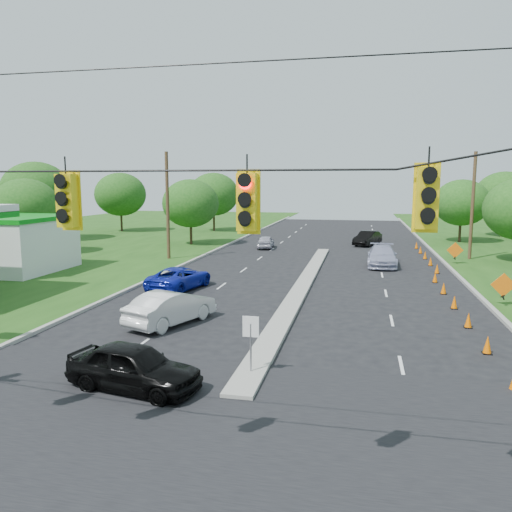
# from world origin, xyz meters

# --- Properties ---
(ground) EXTENTS (160.00, 160.00, 0.00)m
(ground) POSITION_xyz_m (0.00, 0.00, 0.00)
(ground) COLOR black
(ground) RESTS_ON ground
(cross_street) EXTENTS (160.00, 14.00, 0.02)m
(cross_street) POSITION_xyz_m (0.00, 0.00, 0.00)
(cross_street) COLOR black
(cross_street) RESTS_ON ground
(curb_left) EXTENTS (0.25, 110.00, 0.16)m
(curb_left) POSITION_xyz_m (-10.10, 30.00, 0.00)
(curb_left) COLOR gray
(curb_left) RESTS_ON ground
(curb_right) EXTENTS (0.25, 110.00, 0.16)m
(curb_right) POSITION_xyz_m (10.10, 30.00, 0.00)
(curb_right) COLOR gray
(curb_right) RESTS_ON ground
(median) EXTENTS (1.00, 34.00, 0.18)m
(median) POSITION_xyz_m (0.00, 21.00, 0.00)
(median) COLOR gray
(median) RESTS_ON ground
(median_sign) EXTENTS (0.55, 0.06, 2.05)m
(median_sign) POSITION_xyz_m (0.00, 6.00, 1.46)
(median_sign) COLOR gray
(median_sign) RESTS_ON ground
(signal_span) EXTENTS (25.60, 0.32, 9.00)m
(signal_span) POSITION_xyz_m (-0.05, -1.00, 4.97)
(signal_span) COLOR #422D1C
(signal_span) RESTS_ON ground
(utility_pole_far_left) EXTENTS (0.28, 0.28, 9.00)m
(utility_pole_far_left) POSITION_xyz_m (-12.50, 30.00, 4.50)
(utility_pole_far_left) COLOR #422D1C
(utility_pole_far_left) RESTS_ON ground
(utility_pole_far_right) EXTENTS (0.28, 0.28, 9.00)m
(utility_pole_far_right) POSITION_xyz_m (12.50, 35.00, 4.50)
(utility_pole_far_right) COLOR #422D1C
(utility_pole_far_right) RESTS_ON ground
(cone_2) EXTENTS (0.32, 0.32, 0.70)m
(cone_2) POSITION_xyz_m (8.26, 10.00, 0.35)
(cone_2) COLOR #F46600
(cone_2) RESTS_ON ground
(cone_3) EXTENTS (0.32, 0.32, 0.70)m
(cone_3) POSITION_xyz_m (8.26, 13.50, 0.35)
(cone_3) COLOR #F46600
(cone_3) RESTS_ON ground
(cone_4) EXTENTS (0.32, 0.32, 0.70)m
(cone_4) POSITION_xyz_m (8.26, 17.00, 0.35)
(cone_4) COLOR #F46600
(cone_4) RESTS_ON ground
(cone_5) EXTENTS (0.32, 0.32, 0.70)m
(cone_5) POSITION_xyz_m (8.26, 20.50, 0.35)
(cone_5) COLOR #F46600
(cone_5) RESTS_ON ground
(cone_6) EXTENTS (0.32, 0.32, 0.70)m
(cone_6) POSITION_xyz_m (8.26, 24.00, 0.35)
(cone_6) COLOR #F46600
(cone_6) RESTS_ON ground
(cone_7) EXTENTS (0.32, 0.32, 0.70)m
(cone_7) POSITION_xyz_m (8.86, 27.50, 0.35)
(cone_7) COLOR #F46600
(cone_7) RESTS_ON ground
(cone_8) EXTENTS (0.32, 0.32, 0.70)m
(cone_8) POSITION_xyz_m (8.86, 31.00, 0.35)
(cone_8) COLOR #F46600
(cone_8) RESTS_ON ground
(cone_9) EXTENTS (0.32, 0.32, 0.70)m
(cone_9) POSITION_xyz_m (8.86, 34.50, 0.35)
(cone_9) COLOR #F46600
(cone_9) RESTS_ON ground
(cone_10) EXTENTS (0.32, 0.32, 0.70)m
(cone_10) POSITION_xyz_m (8.86, 38.00, 0.35)
(cone_10) COLOR #F46600
(cone_10) RESTS_ON ground
(cone_11) EXTENTS (0.32, 0.32, 0.70)m
(cone_11) POSITION_xyz_m (8.86, 41.50, 0.35)
(cone_11) COLOR #F46600
(cone_11) RESTS_ON ground
(work_sign_1) EXTENTS (1.27, 0.58, 1.37)m
(work_sign_1) POSITION_xyz_m (10.80, 18.00, 1.09)
(work_sign_1) COLOR black
(work_sign_1) RESTS_ON ground
(work_sign_2) EXTENTS (1.27, 0.58, 1.37)m
(work_sign_2) POSITION_xyz_m (10.80, 32.00, 1.09)
(work_sign_2) COLOR black
(work_sign_2) RESTS_ON ground
(tree_2) EXTENTS (5.88, 5.88, 6.86)m
(tree_2) POSITION_xyz_m (-26.00, 30.00, 4.34)
(tree_2) COLOR black
(tree_2) RESTS_ON ground
(tree_3) EXTENTS (7.56, 7.56, 8.82)m
(tree_3) POSITION_xyz_m (-32.00, 40.00, 5.58)
(tree_3) COLOR black
(tree_3) RESTS_ON ground
(tree_4) EXTENTS (6.72, 6.72, 7.84)m
(tree_4) POSITION_xyz_m (-28.00, 52.00, 4.96)
(tree_4) COLOR black
(tree_4) RESTS_ON ground
(tree_5) EXTENTS (5.88, 5.88, 6.86)m
(tree_5) POSITION_xyz_m (-14.00, 40.00, 4.34)
(tree_5) COLOR black
(tree_5) RESTS_ON ground
(tree_6) EXTENTS (6.72, 6.72, 7.84)m
(tree_6) POSITION_xyz_m (-16.00, 55.00, 4.96)
(tree_6) COLOR black
(tree_6) RESTS_ON ground
(tree_11) EXTENTS (6.72, 6.72, 7.84)m
(tree_11) POSITION_xyz_m (20.00, 55.00, 4.96)
(tree_11) COLOR black
(tree_11) RESTS_ON ground
(tree_12) EXTENTS (5.88, 5.88, 6.86)m
(tree_12) POSITION_xyz_m (14.00, 48.00, 4.34)
(tree_12) COLOR black
(tree_12) RESTS_ON ground
(black_sedan) EXTENTS (4.58, 2.52, 1.48)m
(black_sedan) POSITION_xyz_m (-3.31, 4.15, 0.74)
(black_sedan) COLOR black
(black_sedan) RESTS_ON ground
(white_sedan) EXTENTS (3.20, 4.96, 1.54)m
(white_sedan) POSITION_xyz_m (-4.91, 11.34, 0.77)
(white_sedan) COLOR silver
(white_sedan) RESTS_ON ground
(blue_pickup) EXTENTS (3.14, 5.27, 1.37)m
(blue_pickup) POSITION_xyz_m (-7.27, 18.70, 0.69)
(blue_pickup) COLOR #101DA5
(blue_pickup) RESTS_ON ground
(silver_car_far) EXTENTS (2.29, 5.45, 1.57)m
(silver_car_far) POSITION_xyz_m (5.13, 30.09, 0.79)
(silver_car_far) COLOR #A0A4C1
(silver_car_far) RESTS_ON ground
(silver_car_oncoming) EXTENTS (1.86, 3.90, 1.29)m
(silver_car_oncoming) POSITION_xyz_m (-5.79, 38.81, 0.64)
(silver_car_oncoming) COLOR #AAA8B8
(silver_car_oncoming) RESTS_ON ground
(dark_car_receding) EXTENTS (3.14, 4.78, 1.49)m
(dark_car_receding) POSITION_xyz_m (4.15, 43.27, 0.74)
(dark_car_receding) COLOR black
(dark_car_receding) RESTS_ON ground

